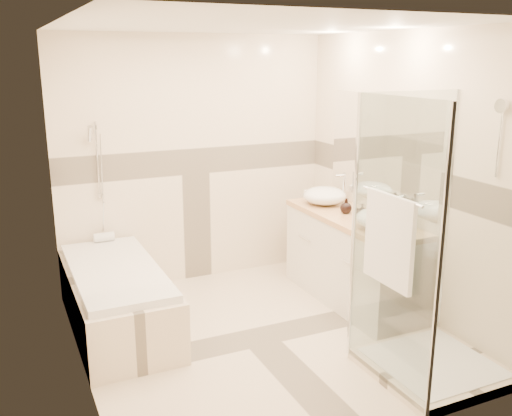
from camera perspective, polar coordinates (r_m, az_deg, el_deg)
name	(u,v)px	position (r m, az deg, el deg)	size (l,w,h in m)	color
room	(263,190)	(4.50, 0.75, 1.80)	(2.82, 3.02, 2.52)	beige
bathtub	(117,295)	(5.06, -13.75, -8.48)	(0.75, 1.70, 0.56)	beige
vanity	(352,259)	(5.49, 9.58, -5.03)	(0.58, 1.62, 0.85)	white
shower_enclosure	(418,309)	(4.36, 15.86, -9.66)	(0.96, 0.93, 2.04)	beige
vessel_sink_near	(325,196)	(5.73, 6.88, 1.24)	(0.43, 0.43, 0.17)	white
vessel_sink_far	(382,219)	(4.98, 12.48, -1.04)	(0.45, 0.45, 0.18)	white
faucet_near	(343,185)	(5.82, 8.72, 2.26)	(0.12, 0.03, 0.29)	silver
faucet_far	(403,208)	(5.09, 14.47, 0.04)	(0.12, 0.03, 0.28)	silver
amenity_bottle_a	(362,212)	(5.21, 10.54, -0.39)	(0.07, 0.07, 0.15)	black
amenity_bottle_b	(346,206)	(5.42, 9.00, 0.22)	(0.11, 0.11, 0.14)	black
folded_towels	(317,196)	(5.85, 6.15, 1.15)	(0.17, 0.28, 0.09)	white
rolled_towel	(104,237)	(5.66, -14.96, -2.83)	(0.09, 0.09, 0.19)	white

